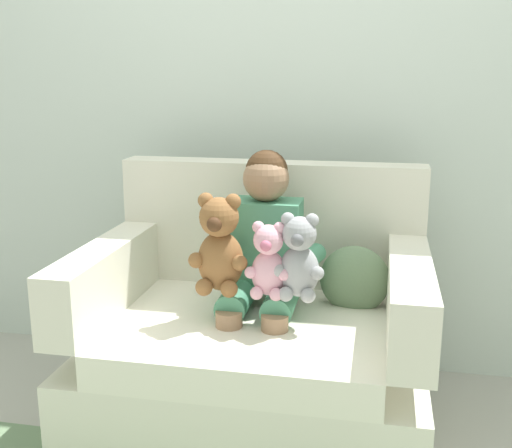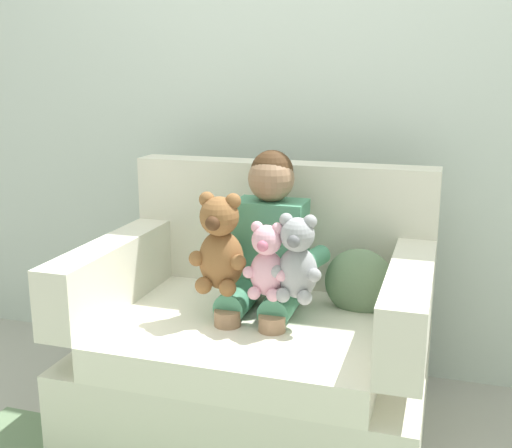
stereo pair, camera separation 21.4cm
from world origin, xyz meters
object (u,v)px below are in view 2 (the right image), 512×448
object	(u,v)px
seated_child	(266,254)
plush_brown	(220,245)
armchair	(258,347)
throw_pillow	(360,283)
plush_pink	(267,262)
plush_grey	(297,260)

from	to	relation	value
seated_child	plush_brown	bearing A→B (deg)	-125.42
armchair	plush_brown	distance (m)	0.44
armchair	throw_pillow	size ratio (longest dim) A/B	4.70
plush_pink	throw_pillow	size ratio (longest dim) A/B	1.01
throw_pillow	plush_brown	bearing A→B (deg)	-151.93
plush_pink	plush_brown	bearing A→B (deg)	170.92
plush_grey	throw_pillow	xyz separation A→B (m)	(0.18, 0.25, -0.15)
plush_brown	plush_grey	xyz separation A→B (m)	(0.28, -0.01, -0.03)
throw_pillow	plush_pink	bearing A→B (deg)	-137.40
seated_child	plush_grey	xyz separation A→B (m)	(0.15, -0.15, 0.03)
armchair	plush_grey	distance (m)	0.45
plush_brown	throw_pillow	world-z (taller)	plush_brown
armchair	plush_pink	size ratio (longest dim) A/B	4.66
plush_pink	throw_pillow	world-z (taller)	plush_pink
plush_brown	armchair	bearing A→B (deg)	70.03
armchair	seated_child	world-z (taller)	seated_child
seated_child	plush_grey	bearing A→B (deg)	-40.28
plush_brown	plush_grey	distance (m)	0.28
plush_grey	throw_pillow	distance (m)	0.34
armchair	throw_pillow	world-z (taller)	armchair
plush_brown	throw_pillow	size ratio (longest dim) A/B	1.34
armchair	plush_pink	distance (m)	0.40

